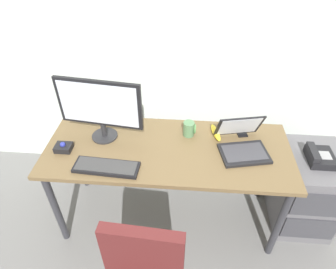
% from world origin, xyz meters
% --- Properties ---
extents(ground_plane, '(8.00, 8.00, 0.00)m').
position_xyz_m(ground_plane, '(0.00, 0.00, 0.00)').
color(ground_plane, slate).
extents(back_wall, '(6.00, 0.10, 2.80)m').
position_xyz_m(back_wall, '(0.00, 0.68, 1.40)').
color(back_wall, silver).
rests_on(back_wall, ground).
extents(desk, '(1.67, 0.66, 0.74)m').
position_xyz_m(desk, '(0.00, 0.00, 0.66)').
color(desk, brown).
rests_on(desk, ground).
extents(file_cabinet, '(0.42, 0.53, 0.65)m').
position_xyz_m(file_cabinet, '(1.04, 0.08, 0.32)').
color(file_cabinet, '#59585C').
rests_on(file_cabinet, ground).
extents(desk_phone, '(0.17, 0.20, 0.09)m').
position_xyz_m(desk_phone, '(1.04, 0.06, 0.68)').
color(desk_phone, black).
rests_on(desk_phone, file_cabinet).
extents(monitor_main, '(0.57, 0.18, 0.45)m').
position_xyz_m(monitor_main, '(-0.46, 0.09, 1.00)').
color(monitor_main, '#262628').
rests_on(monitor_main, desk).
extents(keyboard, '(0.42, 0.16, 0.03)m').
position_xyz_m(keyboard, '(-0.37, -0.22, 0.75)').
color(keyboard, black).
rests_on(keyboard, desk).
extents(laptop, '(0.37, 0.38, 0.22)m').
position_xyz_m(laptop, '(0.49, 0.03, 0.79)').
color(laptop, black).
rests_on(laptop, desk).
extents(trackball_mouse, '(0.11, 0.09, 0.07)m').
position_xyz_m(trackball_mouse, '(-0.70, -0.07, 0.76)').
color(trackball_mouse, black).
rests_on(trackball_mouse, desk).
extents(coffee_mug, '(0.09, 0.08, 0.11)m').
position_xyz_m(coffee_mug, '(0.14, 0.16, 0.79)').
color(coffee_mug, '#50784F').
rests_on(coffee_mug, desk).
extents(cell_phone, '(0.09, 0.15, 0.01)m').
position_xyz_m(cell_phone, '(0.51, 0.23, 0.74)').
color(cell_phone, black).
rests_on(cell_phone, desk).
extents(banana, '(0.09, 0.19, 0.04)m').
position_xyz_m(banana, '(0.33, 0.17, 0.76)').
color(banana, yellow).
rests_on(banana, desk).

